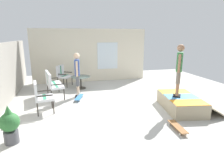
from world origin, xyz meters
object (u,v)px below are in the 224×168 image
Objects in this scene: patio_chair_by_wall at (40,94)px; person_skater at (179,67)px; skate_ramp at (182,103)px; person_watching at (77,71)px; patio_table at (81,80)px; potted_plant at (10,124)px; patio_bench at (52,82)px; patio_chair_near_house at (63,74)px; skateboard_by_bench at (79,97)px; skateboard_spare at (177,127)px.

person_skater is at bearing -100.51° from patio_chair_by_wall.
person_watching is (2.22, 3.26, 0.81)m from skate_ramp.
patio_table is 0.51× the size of person_watching.
skate_ramp is at bearing -79.96° from potted_plant.
patio_bench is at bearing 59.93° from skate_ramp.
patio_chair_by_wall is (-3.30, 0.68, 0.00)m from patio_chair_near_house.
patio_bench is 1.28m from skateboard_by_bench.
skateboard_spare is (-1.28, 0.74, -1.36)m from person_skater.
potted_plant is (-0.92, 4.82, -0.98)m from person_skater.
person_skater reaches higher than patio_table.
person_skater is 5.00m from potted_plant.
person_skater reaches higher than patio_chair_near_house.
skateboard_by_bench is at bearing 59.85° from skate_ramp.
skateboard_by_bench is at bearing -32.43° from potted_plant.
potted_plant reaches higher than skateboard_spare.
skateboard_spare is 4.11m from potted_plant.
person_watching is 3.79m from person_skater.
skateboard_by_bench is (1.05, -1.27, -0.53)m from patio_chair_by_wall.
patio_chair_near_house is 1.00× the size of patio_chair_by_wall.
potted_plant is at bearing 166.94° from patio_chair_near_house.
person_watching reaches higher than patio_bench.
patio_chair_near_house is at bearing 28.41° from skateboard_spare.
patio_chair_near_house is 3.37m from patio_chair_by_wall.
skate_ramp is at bearing -98.84° from person_skater.
skateboard_by_bench is (-0.58, -1.01, -0.53)m from patio_bench.
patio_bench is 1.31× the size of patio_chair_by_wall.
patio_bench reaches higher than potted_plant.
patio_chair_by_wall reaches higher than potted_plant.
patio_bench is 1.48× the size of patio_table.
patio_bench is 1.45× the size of potted_plant.
patio_chair_by_wall is 1.25× the size of skateboard_spare.
patio_chair_by_wall reaches higher than skateboard_by_bench.
skateboard_spare is (-5.38, -2.91, -0.53)m from patio_chair_near_house.
person_skater is at bearing -30.18° from skateboard_spare.
person_watching is 3.61m from potted_plant.
patio_chair_by_wall is 1.11× the size of potted_plant.
person_skater is at bearing -125.54° from person_watching.
patio_chair_by_wall is at bearing 150.56° from patio_table.
patio_bench and patio_chair_by_wall have the same top height.
potted_plant is at bearing 150.56° from person_watching.
skate_ramp is 2.46× the size of skateboard_by_bench.
potted_plant reaches higher than skateboard_by_bench.
skate_ramp is 1.20× the size of person_skater.
patio_chair_by_wall is 3.03m from patio_table.
patio_bench is at bearing 60.19° from skateboard_by_bench.
patio_bench is 4.81m from person_skater.
patio_bench is at bearing 76.27° from person_watching.
person_skater reaches higher than patio_bench.
skateboard_spare is at bearing -146.16° from person_watching.
patio_table is at bearing -10.02° from person_watching.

